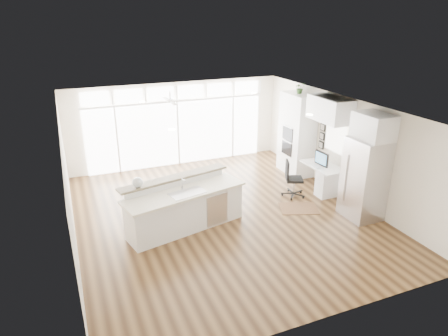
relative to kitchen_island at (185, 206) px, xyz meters
name	(u,v)px	position (x,y,z in m)	size (l,w,h in m)	color
floor	(224,215)	(1.06, 0.26, -0.58)	(7.00, 8.00, 0.02)	#3C2612
ceiling	(224,109)	(1.06, 0.26, 2.13)	(7.00, 8.00, 0.02)	white
wall_back	(177,124)	(1.06, 4.26, 0.78)	(7.00, 0.04, 2.70)	#F0E5D0
wall_front	(323,251)	(1.06, -3.74, 0.78)	(7.00, 0.04, 2.70)	#F0E5D0
wall_left	(68,187)	(-2.44, 0.26, 0.78)	(0.04, 8.00, 2.70)	#F0E5D0
wall_right	(343,147)	(4.56, 0.26, 0.78)	(0.04, 8.00, 2.70)	#F0E5D0
glass_wall	(178,133)	(1.06, 4.20, 0.48)	(5.80, 0.06, 2.08)	white
transom_row	(176,93)	(1.06, 4.20, 1.81)	(5.90, 0.06, 0.40)	white
desk_window	(336,137)	(4.52, 0.56, 0.98)	(0.04, 0.85, 0.85)	white
ceiling_fan	(170,97)	(0.56, 3.06, 1.91)	(1.16, 1.16, 0.32)	white
recessed_lights	(220,108)	(1.06, 0.46, 2.11)	(3.40, 3.00, 0.02)	white
oven_cabinet	(297,134)	(4.23, 2.06, 0.68)	(0.64, 1.20, 2.50)	white
desk_nook	(322,178)	(4.19, 0.56, -0.19)	(0.72, 1.30, 0.76)	white
upper_cabinets	(330,109)	(4.23, 0.56, 1.78)	(0.64, 1.30, 0.64)	white
refrigerator	(364,179)	(4.17, -1.09, 0.43)	(0.76, 0.90, 2.00)	silver
fridge_cabinet	(374,126)	(4.23, -1.09, 1.73)	(0.64, 0.90, 0.60)	white
framed_photos	(322,136)	(4.52, 1.18, 0.83)	(0.06, 0.22, 0.80)	black
kitchen_island	(185,206)	(0.00, 0.00, 0.00)	(2.88, 1.09, 1.15)	white
rug	(299,208)	(2.99, -0.17, -0.57)	(0.96, 0.69, 0.01)	#3B2212
office_chair	(294,179)	(3.26, 0.55, -0.07)	(0.53, 0.49, 1.02)	black
fishbowl	(138,182)	(-1.02, 0.18, 0.69)	(0.23, 0.23, 0.23)	silver
monitor	(322,158)	(4.11, 0.56, 0.40)	(0.09, 0.52, 0.43)	black
keyboard	(316,166)	(3.94, 0.56, 0.20)	(0.12, 0.31, 0.02)	silver
potted_plant	(300,89)	(4.23, 2.06, 2.06)	(0.30, 0.33, 0.26)	#365E28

